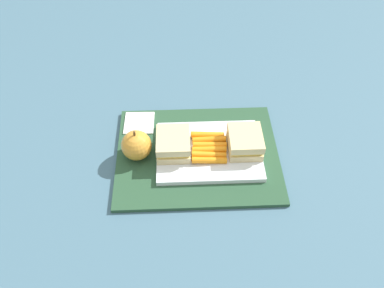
{
  "coord_description": "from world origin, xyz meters",
  "views": [
    {
      "loc": [
        0.03,
        0.53,
        0.67
      ],
      "look_at": [
        0.01,
        0.0,
        0.04
      ],
      "focal_mm": 35.61,
      "sensor_mm": 36.0,
      "label": 1
    }
  ],
  "objects_px": {
    "paper_napkin": "(139,123)",
    "apple": "(136,146)",
    "food_tray": "(209,151)",
    "sandwich_half_right": "(173,144)",
    "carrot_sticks_bundle": "(209,147)",
    "sandwich_half_left": "(245,142)"
  },
  "relations": [
    {
      "from": "food_tray",
      "to": "sandwich_half_left",
      "type": "height_order",
      "value": "sandwich_half_left"
    },
    {
      "from": "sandwich_half_right",
      "to": "carrot_sticks_bundle",
      "type": "xyz_separation_m",
      "value": [
        -0.08,
        -0.0,
        -0.02
      ]
    },
    {
      "from": "paper_napkin",
      "to": "carrot_sticks_bundle",
      "type": "bearing_deg",
      "value": 148.86
    },
    {
      "from": "sandwich_half_right",
      "to": "apple",
      "type": "distance_m",
      "value": 0.08
    },
    {
      "from": "carrot_sticks_bundle",
      "to": "paper_napkin",
      "type": "relative_size",
      "value": 1.24
    },
    {
      "from": "food_tray",
      "to": "paper_napkin",
      "type": "distance_m",
      "value": 0.19
    },
    {
      "from": "sandwich_half_left",
      "to": "carrot_sticks_bundle",
      "type": "xyz_separation_m",
      "value": [
        0.08,
        -0.0,
        -0.02
      ]
    },
    {
      "from": "sandwich_half_right",
      "to": "carrot_sticks_bundle",
      "type": "bearing_deg",
      "value": -179.76
    },
    {
      "from": "food_tray",
      "to": "carrot_sticks_bundle",
      "type": "bearing_deg",
      "value": -64.51
    },
    {
      "from": "carrot_sticks_bundle",
      "to": "paper_napkin",
      "type": "xyz_separation_m",
      "value": [
        0.16,
        -0.1,
        -0.02
      ]
    },
    {
      "from": "food_tray",
      "to": "sandwich_half_right",
      "type": "relative_size",
      "value": 2.88
    },
    {
      "from": "apple",
      "to": "paper_napkin",
      "type": "distance_m",
      "value": 0.1
    },
    {
      "from": "apple",
      "to": "paper_napkin",
      "type": "bearing_deg",
      "value": -88.76
    },
    {
      "from": "sandwich_half_right",
      "to": "carrot_sticks_bundle",
      "type": "distance_m",
      "value": 0.08
    },
    {
      "from": "food_tray",
      "to": "paper_napkin",
      "type": "height_order",
      "value": "food_tray"
    },
    {
      "from": "food_tray",
      "to": "apple",
      "type": "distance_m",
      "value": 0.16
    },
    {
      "from": "paper_napkin",
      "to": "apple",
      "type": "bearing_deg",
      "value": 91.24
    },
    {
      "from": "paper_napkin",
      "to": "food_tray",
      "type": "bearing_deg",
      "value": 148.8
    },
    {
      "from": "food_tray",
      "to": "sandwich_half_right",
      "type": "xyz_separation_m",
      "value": [
        0.08,
        0.0,
        0.03
      ]
    },
    {
      "from": "sandwich_half_left",
      "to": "food_tray",
      "type": "bearing_deg",
      "value": 0.0
    },
    {
      "from": "food_tray",
      "to": "paper_napkin",
      "type": "bearing_deg",
      "value": -31.2
    },
    {
      "from": "sandwich_half_right",
      "to": "apple",
      "type": "xyz_separation_m",
      "value": [
        0.08,
        0.0,
        -0.0
      ]
    }
  ]
}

